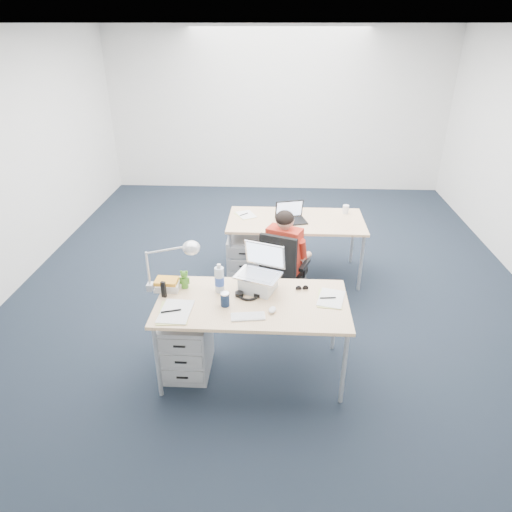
# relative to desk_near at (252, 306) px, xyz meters

# --- Properties ---
(floor) EXTENTS (7.00, 7.00, 0.00)m
(floor) POSITION_rel_desk_near_xyz_m (0.14, 1.65, -0.68)
(floor) COLOR black
(floor) RESTS_ON ground
(room) EXTENTS (6.02, 7.02, 2.80)m
(room) POSITION_rel_desk_near_xyz_m (0.14, 1.65, 1.03)
(room) COLOR silver
(room) RESTS_ON ground
(desk_near) EXTENTS (1.60, 0.80, 0.73)m
(desk_near) POSITION_rel_desk_near_xyz_m (0.00, 0.00, 0.00)
(desk_near) COLOR tan
(desk_near) RESTS_ON ground
(desk_far) EXTENTS (1.60, 0.80, 0.73)m
(desk_far) POSITION_rel_desk_near_xyz_m (0.41, 1.81, 0.00)
(desk_far) COLOR tan
(desk_far) RESTS_ON ground
(office_chair) EXTENTS (0.77, 0.77, 0.95)m
(office_chair) POSITION_rel_desk_near_xyz_m (0.27, 1.00, -0.42)
(office_chair) COLOR black
(office_chair) RESTS_ON ground
(seated_person) EXTENTS (0.51, 0.68, 1.13)m
(seated_person) POSITION_rel_desk_near_xyz_m (0.32, 1.16, -0.12)
(seated_person) COLOR red
(seated_person) RESTS_ON ground
(drawer_pedestal_near) EXTENTS (0.40, 0.50, 0.55)m
(drawer_pedestal_near) POSITION_rel_desk_near_xyz_m (-0.58, -0.00, -0.41)
(drawer_pedestal_near) COLOR #A6A9AB
(drawer_pedestal_near) RESTS_ON ground
(drawer_pedestal_far) EXTENTS (0.40, 0.50, 0.55)m
(drawer_pedestal_far) POSITION_rel_desk_near_xyz_m (-0.19, 1.70, -0.41)
(drawer_pedestal_far) COLOR #A6A9AB
(drawer_pedestal_far) RESTS_ON ground
(silver_laptop) EXTENTS (0.44, 0.40, 0.39)m
(silver_laptop) POSITION_rel_desk_near_xyz_m (0.04, 0.20, 0.24)
(silver_laptop) COLOR silver
(silver_laptop) RESTS_ON desk_near
(wireless_keyboard) EXTENTS (0.28, 0.15, 0.01)m
(wireless_keyboard) POSITION_rel_desk_near_xyz_m (-0.02, -0.22, 0.05)
(wireless_keyboard) COLOR white
(wireless_keyboard) RESTS_ON desk_near
(computer_mouse) EXTENTS (0.08, 0.10, 0.03)m
(computer_mouse) POSITION_rel_desk_near_xyz_m (0.17, -0.14, 0.06)
(computer_mouse) COLOR white
(computer_mouse) RESTS_ON desk_near
(headphones) EXTENTS (0.24, 0.18, 0.04)m
(headphones) POSITION_rel_desk_near_xyz_m (-0.04, 0.09, 0.07)
(headphones) COLOR black
(headphones) RESTS_ON desk_near
(can_koozie) EXTENTS (0.10, 0.10, 0.12)m
(can_koozie) POSITION_rel_desk_near_xyz_m (-0.22, -0.07, 0.11)
(can_koozie) COLOR #142340
(can_koozie) RESTS_ON desk_near
(water_bottle) EXTENTS (0.10, 0.10, 0.26)m
(water_bottle) POSITION_rel_desk_near_xyz_m (-0.29, 0.15, 0.18)
(water_bottle) COLOR silver
(water_bottle) RESTS_ON desk_near
(bear_figurine) EXTENTS (0.09, 0.07, 0.17)m
(bear_figurine) POSITION_rel_desk_near_xyz_m (-0.60, 0.20, 0.13)
(bear_figurine) COLOR #2B731E
(bear_figurine) RESTS_ON desk_near
(book_stack) EXTENTS (0.25, 0.22, 0.09)m
(book_stack) POSITION_rel_desk_near_xyz_m (-0.75, 0.16, 0.09)
(book_stack) COLOR silver
(book_stack) RESTS_ON desk_near
(cordless_phone) EXTENTS (0.04, 0.03, 0.15)m
(cordless_phone) POSITION_rel_desk_near_xyz_m (-0.75, 0.04, 0.12)
(cordless_phone) COLOR black
(cordless_phone) RESTS_ON desk_near
(papers_left) EXTENTS (0.24, 0.34, 0.01)m
(papers_left) POSITION_rel_desk_near_xyz_m (-0.62, -0.20, 0.05)
(papers_left) COLOR #D3D87D
(papers_left) RESTS_ON desk_near
(papers_right) EXTENTS (0.26, 0.33, 0.01)m
(papers_right) POSITION_rel_desk_near_xyz_m (0.65, 0.07, 0.05)
(papers_right) COLOR #D3D87D
(papers_right) RESTS_ON desk_near
(sunglasses) EXTENTS (0.12, 0.07, 0.03)m
(sunglasses) POSITION_rel_desk_near_xyz_m (0.42, 0.22, 0.06)
(sunglasses) COLOR black
(sunglasses) RESTS_ON desk_near
(desk_lamp) EXTENTS (0.46, 0.32, 0.49)m
(desk_lamp) POSITION_rel_desk_near_xyz_m (-0.75, 0.15, 0.29)
(desk_lamp) COLOR silver
(desk_lamp) RESTS_ON desk_near
(dark_laptop) EXTENTS (0.41, 0.40, 0.24)m
(dark_laptop) POSITION_rel_desk_near_xyz_m (0.36, 1.73, 0.17)
(dark_laptop) COLOR black
(dark_laptop) RESTS_ON desk_far
(far_cup) EXTENTS (0.08, 0.08, 0.10)m
(far_cup) POSITION_rel_desk_near_xyz_m (1.02, 2.03, 0.10)
(far_cup) COLOR white
(far_cup) RESTS_ON desk_far
(far_papers) EXTENTS (0.28, 0.32, 0.01)m
(far_papers) POSITION_rel_desk_near_xyz_m (-0.20, 1.91, 0.05)
(far_papers) COLOR white
(far_papers) RESTS_ON desk_far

